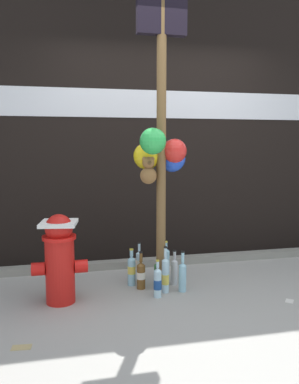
{
  "coord_description": "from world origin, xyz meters",
  "views": [
    {
      "loc": [
        -1.1,
        -2.91,
        1.34
      ],
      "look_at": [
        -0.36,
        0.46,
        0.91
      ],
      "focal_mm": 36.05,
      "sensor_mm": 36.0,
      "label": 1
    }
  ],
  "objects": [
    {
      "name": "memorial_post",
      "position": [
        -0.26,
        0.48,
        1.41
      ],
      "size": [
        0.49,
        0.52,
        2.64
      ],
      "color": "brown",
      "rests_on": "ground_plane"
    },
    {
      "name": "bottle_1",
      "position": [
        -0.14,
        0.68,
        0.17
      ],
      "size": [
        0.08,
        0.08,
        0.39
      ],
      "color": "#93CCE0",
      "rests_on": "ground_plane"
    },
    {
      "name": "fire_hydrant",
      "position": [
        -1.16,
        0.34,
        0.4
      ],
      "size": [
        0.47,
        0.33,
        0.76
      ],
      "color": "red",
      "rests_on": "ground_plane"
    },
    {
      "name": "ground_plane",
      "position": [
        0.0,
        0.0,
        0.0
      ],
      "size": [
        14.0,
        14.0,
        0.0
      ],
      "primitive_type": "plane",
      "color": "#9E9B93"
    },
    {
      "name": "curb_strip",
      "position": [
        0.0,
        1.14,
        0.04
      ],
      "size": [
        8.0,
        0.12,
        0.08
      ],
      "primitive_type": "cube",
      "color": "gray",
      "rests_on": "ground_plane"
    },
    {
      "name": "bottle_8",
      "position": [
        -0.41,
        0.72,
        0.16
      ],
      "size": [
        0.06,
        0.06,
        0.38
      ],
      "color": "#B2DBEA",
      "rests_on": "ground_plane"
    },
    {
      "name": "bottle_7",
      "position": [
        -0.07,
        0.34,
        0.15
      ],
      "size": [
        0.07,
        0.07,
        0.38
      ],
      "color": "#93CCE0",
      "rests_on": "ground_plane"
    },
    {
      "name": "bottle_6",
      "position": [
        -0.5,
        0.6,
        0.15
      ],
      "size": [
        0.08,
        0.08,
        0.36
      ],
      "color": "#93CCE0",
      "rests_on": "ground_plane"
    },
    {
      "name": "bottle_5",
      "position": [
        -0.33,
        0.26,
        0.13
      ],
      "size": [
        0.07,
        0.07,
        0.34
      ],
      "color": "#B2DBEA",
      "rests_on": "ground_plane"
    },
    {
      "name": "litter_0",
      "position": [
        -1.41,
        -0.37,
        0.0
      ],
      "size": [
        0.14,
        0.08,
        0.01
      ],
      "primitive_type": "cube",
      "rotation": [
        0.0,
        0.0,
        3.06
      ],
      "color": "tan",
      "rests_on": "ground_plane"
    },
    {
      "name": "litter_1",
      "position": [
        0.76,
        -0.07,
        0.0
      ],
      "size": [
        0.11,
        0.11,
        0.01
      ],
      "primitive_type": "cube",
      "rotation": [
        0.0,
        0.0,
        0.9
      ],
      "color": "silver",
      "rests_on": "ground_plane"
    },
    {
      "name": "building_wall",
      "position": [
        -0.0,
        1.55,
        1.72
      ],
      "size": [
        10.0,
        0.21,
        3.44
      ],
      "color": "black",
      "rests_on": "ground_plane"
    },
    {
      "name": "bottle_3",
      "position": [
        -0.43,
        0.49,
        0.13
      ],
      "size": [
        0.08,
        0.08,
        0.35
      ],
      "color": "brown",
      "rests_on": "ground_plane"
    },
    {
      "name": "bottle_2",
      "position": [
        -0.1,
        0.52,
        0.14
      ],
      "size": [
        0.06,
        0.06,
        0.34
      ],
      "color": "silver",
      "rests_on": "ground_plane"
    },
    {
      "name": "bottle_4",
      "position": [
        -0.23,
        0.35,
        0.16
      ],
      "size": [
        0.07,
        0.07,
        0.43
      ],
      "color": "#B2DBEA",
      "rests_on": "ground_plane"
    },
    {
      "name": "bottle_0",
      "position": [
        -0.26,
        0.57,
        0.11
      ],
      "size": [
        0.07,
        0.07,
        0.32
      ],
      "color": "#337038",
      "rests_on": "ground_plane"
    }
  ]
}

